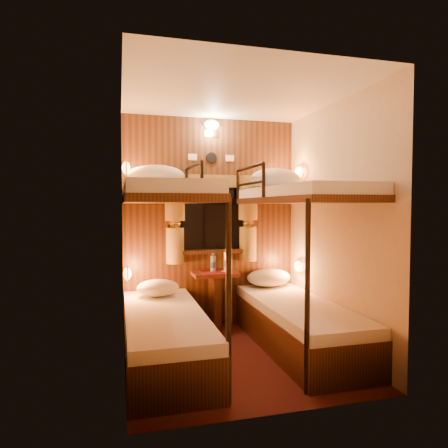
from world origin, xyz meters
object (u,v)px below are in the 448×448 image
object	(u,v)px
table	(215,293)
bottle_right	(227,262)
bunk_left	(165,299)
bunk_right	(298,292)
bottle_left	(213,264)

from	to	relation	value
table	bottle_right	bearing A→B (deg)	-13.42
bottle_right	bunk_left	bearing A→B (deg)	-136.19
bunk_right	bottle_left	size ratio (longest dim) A/B	8.93
bunk_left	table	size ratio (longest dim) A/B	2.90
bunk_left	table	distance (m)	1.02
bunk_right	table	distance (m)	1.02
bunk_left	bottle_left	world-z (taller)	bunk_left
bottle_left	bunk_right	bearing A→B (deg)	-50.60
bottle_left	bottle_right	xyz separation A→B (m)	(0.15, -0.06, 0.02)
bunk_left	bunk_right	world-z (taller)	same
table	bottle_left	distance (m)	0.33
bunk_right	table	world-z (taller)	bunk_right
bunk_right	bottle_left	xyz separation A→B (m)	(-0.66, 0.81, 0.18)
bunk_right	bunk_left	bearing A→B (deg)	180.00
bottle_left	table	bearing A→B (deg)	-60.44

